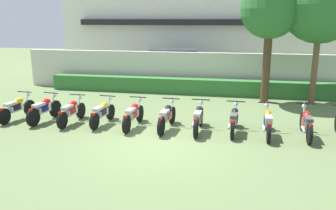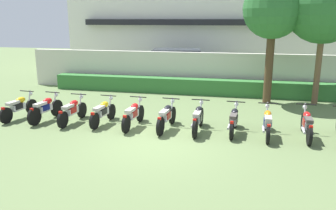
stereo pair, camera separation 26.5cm
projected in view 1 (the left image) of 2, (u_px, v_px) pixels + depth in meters
The scene contains 17 objects.
ground at pixel (156, 144), 9.97m from camera, with size 60.00×60.00×0.00m, color #607547.
building at pixel (205, 24), 23.79m from camera, with size 18.43×6.50×6.43m.
compound_wall at pixel (191, 72), 17.08m from camera, with size 17.51×0.30×1.95m, color beige.
hedge_row at pixel (189, 86), 16.57m from camera, with size 14.01×0.70×0.75m, color #337033.
parked_car at pixel (176, 66), 19.51m from camera, with size 4.71×2.58×1.89m.
tree_near_inspector at pixel (270, 10), 14.11m from camera, with size 2.48×2.48×5.21m.
tree_far_side at pixel (321, 6), 13.82m from camera, with size 3.11×3.11×5.66m.
motorcycle_in_row_0 at pixel (17, 108), 12.27m from camera, with size 0.60×1.90×0.94m.
motorcycle_in_row_1 at pixel (44, 109), 12.02m from camera, with size 0.60×1.85×0.97m.
motorcycle_in_row_2 at pixel (71, 111), 11.81m from camera, with size 0.60×1.87×0.95m.
motorcycle_in_row_3 at pixel (102, 112), 11.67m from camera, with size 0.60×1.80×0.94m.
motorcycle_in_row_4 at pixel (133, 114), 11.38m from camera, with size 0.60×1.91×0.95m.
motorcycle_in_row_5 at pixel (167, 116), 11.15m from camera, with size 0.60×1.93×0.96m.
motorcycle_in_row_6 at pixel (199, 118), 10.95m from camera, with size 0.60×1.91×0.97m.
motorcycle_in_row_7 at pixel (234, 119), 10.84m from camera, with size 0.60×1.83×0.94m.
motorcycle_in_row_8 at pixel (267, 122), 10.57m from camera, with size 0.60×1.94×0.95m.
motorcycle_in_row_9 at pixel (306, 123), 10.44m from camera, with size 0.60×1.94×0.96m.
Camera 1 is at (2.15, -9.14, 3.54)m, focal length 36.30 mm.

